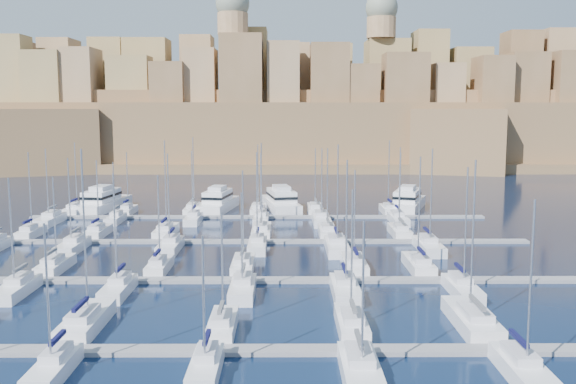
{
  "coord_description": "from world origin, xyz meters",
  "views": [
    {
      "loc": [
        5.25,
        -85.39,
        20.33
      ],
      "look_at": [
        5.58,
        6.0,
        8.3
      ],
      "focal_mm": 40.0,
      "sensor_mm": 36.0,
      "label": 1
    }
  ],
  "objects_px": {
    "motor_yacht_a": "(103,201)",
    "motor_yacht_d": "(408,201)",
    "motor_yacht_c": "(281,201)",
    "motor_yacht_b": "(218,202)",
    "sailboat_2": "(86,321)",
    "sailboat_4": "(352,323)"
  },
  "relations": [
    {
      "from": "motor_yacht_a",
      "to": "motor_yacht_d",
      "type": "height_order",
      "value": "same"
    },
    {
      "from": "sailboat_2",
      "to": "motor_yacht_c",
      "type": "relative_size",
      "value": 0.94
    },
    {
      "from": "sailboat_4",
      "to": "motor_yacht_c",
      "type": "distance_m",
      "value": 71.01
    },
    {
      "from": "sailboat_2",
      "to": "motor_yacht_c",
      "type": "bearing_deg",
      "value": 75.95
    },
    {
      "from": "sailboat_4",
      "to": "motor_yacht_d",
      "type": "height_order",
      "value": "sailboat_4"
    },
    {
      "from": "sailboat_2",
      "to": "sailboat_4",
      "type": "distance_m",
      "value": 24.52
    },
    {
      "from": "sailboat_4",
      "to": "motor_yacht_c",
      "type": "relative_size",
      "value": 0.74
    },
    {
      "from": "sailboat_2",
      "to": "motor_yacht_a",
      "type": "xyz_separation_m",
      "value": [
        -18.25,
        70.06,
        0.95
      ]
    },
    {
      "from": "sailboat_2",
      "to": "motor_yacht_c",
      "type": "height_order",
      "value": "sailboat_2"
    },
    {
      "from": "motor_yacht_b",
      "to": "motor_yacht_c",
      "type": "height_order",
      "value": "same"
    },
    {
      "from": "sailboat_4",
      "to": "motor_yacht_c",
      "type": "bearing_deg",
      "value": 95.64
    },
    {
      "from": "motor_yacht_b",
      "to": "motor_yacht_d",
      "type": "xyz_separation_m",
      "value": [
        37.92,
        0.59,
        -0.0
      ]
    },
    {
      "from": "sailboat_4",
      "to": "motor_yacht_d",
      "type": "distance_m",
      "value": 72.76
    },
    {
      "from": "sailboat_4",
      "to": "motor_yacht_b",
      "type": "bearing_deg",
      "value": 105.61
    },
    {
      "from": "motor_yacht_b",
      "to": "motor_yacht_d",
      "type": "relative_size",
      "value": 0.92
    },
    {
      "from": "sailboat_2",
      "to": "sailboat_4",
      "type": "bearing_deg",
      "value": -1.45
    },
    {
      "from": "sailboat_2",
      "to": "motor_yacht_a",
      "type": "bearing_deg",
      "value": 104.6
    },
    {
      "from": "motor_yacht_b",
      "to": "motor_yacht_c",
      "type": "relative_size",
      "value": 0.89
    },
    {
      "from": "sailboat_2",
      "to": "motor_yacht_b",
      "type": "xyz_separation_m",
      "value": [
        5.01,
        69.17,
        0.95
      ]
    },
    {
      "from": "sailboat_4",
      "to": "motor_yacht_b",
      "type": "distance_m",
      "value": 72.47
    },
    {
      "from": "motor_yacht_a",
      "to": "motor_yacht_c",
      "type": "bearing_deg",
      "value": -0.02
    },
    {
      "from": "sailboat_2",
      "to": "motor_yacht_a",
      "type": "height_order",
      "value": "sailboat_2"
    }
  ]
}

